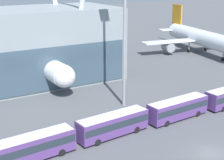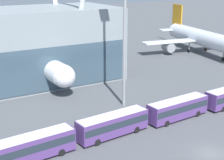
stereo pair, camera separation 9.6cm
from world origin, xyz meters
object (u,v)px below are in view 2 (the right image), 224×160
object	(u,v)px
shuttle_bus_2	(113,124)
shuttle_bus_3	(178,108)
airliner_at_gate_far	(200,38)
floodlight_mast	(125,4)
airliner_at_gate_near	(29,57)
shuttle_bus_1	(32,146)

from	to	relation	value
shuttle_bus_2	shuttle_bus_3	world-z (taller)	same
airliner_at_gate_far	floodlight_mast	distance (m)	53.49
airliner_at_gate_near	shuttle_bus_2	xyz separation A→B (m)	(0.64, -38.06, -2.51)
airliner_at_gate_near	shuttle_bus_2	size ratio (longest dim) A/B	3.55
shuttle_bus_3	shuttle_bus_2	bearing A→B (deg)	176.24
shuttle_bus_2	floodlight_mast	size ratio (longest dim) A/B	0.37
airliner_at_gate_near	airliner_at_gate_far	bearing A→B (deg)	85.43
shuttle_bus_1	floodlight_mast	distance (m)	28.60
airliner_at_gate_far	shuttle_bus_2	bearing A→B (deg)	-45.24
airliner_at_gate_near	shuttle_bus_1	distance (m)	40.63
shuttle_bus_2	floodlight_mast	distance (m)	20.90
floodlight_mast	airliner_at_gate_far	bearing A→B (deg)	30.67
airliner_at_gate_far	shuttle_bus_1	size ratio (longest dim) A/B	3.21
shuttle_bus_2	shuttle_bus_3	bearing A→B (deg)	-4.92
airliner_at_gate_far	shuttle_bus_3	size ratio (longest dim) A/B	3.22
airliner_at_gate_near	floodlight_mast	size ratio (longest dim) A/B	1.31
airliner_at_gate_near	floodlight_mast	bearing A→B (deg)	14.84
airliner_at_gate_far	floodlight_mast	bearing A→B (deg)	-49.07
airliner_at_gate_far	shuttle_bus_2	distance (m)	63.92
shuttle_bus_1	shuttle_bus_3	xyz separation A→B (m)	(25.30, 0.65, 0.00)
airliner_at_gate_far	shuttle_bus_3	world-z (taller)	airliner_at_gate_far
floodlight_mast	shuttle_bus_1	bearing A→B (deg)	-153.29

